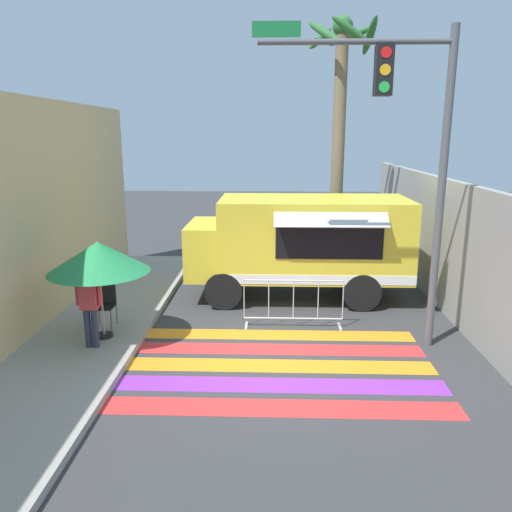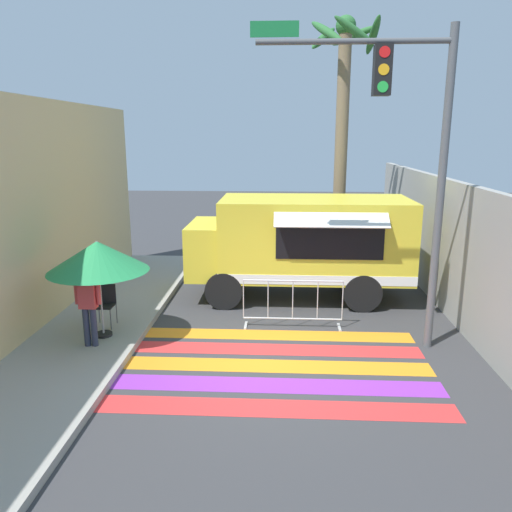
# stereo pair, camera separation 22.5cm
# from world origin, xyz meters

# --- Properties ---
(ground_plane) EXTENTS (60.00, 60.00, 0.00)m
(ground_plane) POSITION_xyz_m (0.00, 0.00, 0.00)
(ground_plane) COLOR #38383A
(sidewalk_left) EXTENTS (4.40, 16.00, 0.14)m
(sidewalk_left) POSITION_xyz_m (-4.85, 0.00, 0.07)
(sidewalk_left) COLOR #99968E
(sidewalk_left) RESTS_ON ground_plane
(concrete_wall_right) EXTENTS (0.20, 16.00, 3.25)m
(concrete_wall_right) POSITION_xyz_m (4.45, 3.00, 1.63)
(concrete_wall_right) COLOR gray
(concrete_wall_right) RESTS_ON ground_plane
(crosswalk_painted) EXTENTS (6.40, 3.60, 0.01)m
(crosswalk_painted) POSITION_xyz_m (0.00, -0.18, 0.00)
(crosswalk_painted) COLOR red
(crosswalk_painted) RESTS_ON ground_plane
(food_truck) EXTENTS (5.80, 2.80, 2.69)m
(food_truck) POSITION_xyz_m (0.74, 4.08, 1.58)
(food_truck) COLOR yellow
(food_truck) RESTS_ON ground_plane
(traffic_signal_pole) EXTENTS (3.79, 0.29, 6.34)m
(traffic_signal_pole) POSITION_xyz_m (2.71, 0.92, 4.29)
(traffic_signal_pole) COLOR #515456
(traffic_signal_pole) RESTS_ON ground_plane
(patio_umbrella) EXTENTS (2.07, 2.07, 2.06)m
(patio_umbrella) POSITION_xyz_m (-3.45, 0.78, 1.88)
(patio_umbrella) COLOR black
(patio_umbrella) RESTS_ON sidewalk_left
(folding_chair) EXTENTS (0.43, 0.43, 0.93)m
(folding_chair) POSITION_xyz_m (-3.60, 1.41, 0.71)
(folding_chair) COLOR #4C4C51
(folding_chair) RESTS_ON sidewalk_left
(vendor_person) EXTENTS (0.53, 0.23, 1.72)m
(vendor_person) POSITION_xyz_m (-3.52, 0.27, 1.13)
(vendor_person) COLOR #2D3347
(vendor_person) RESTS_ON sidewalk_left
(barricade_front) EXTENTS (2.28, 0.44, 1.13)m
(barricade_front) POSITION_xyz_m (0.59, 1.85, 0.57)
(barricade_front) COLOR #B7BABF
(barricade_front) RESTS_ON ground_plane
(palm_tree) EXTENTS (2.17, 2.20, 7.74)m
(palm_tree) POSITION_xyz_m (2.15, 7.05, 4.97)
(palm_tree) COLOR #7A664C
(palm_tree) RESTS_ON ground_plane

